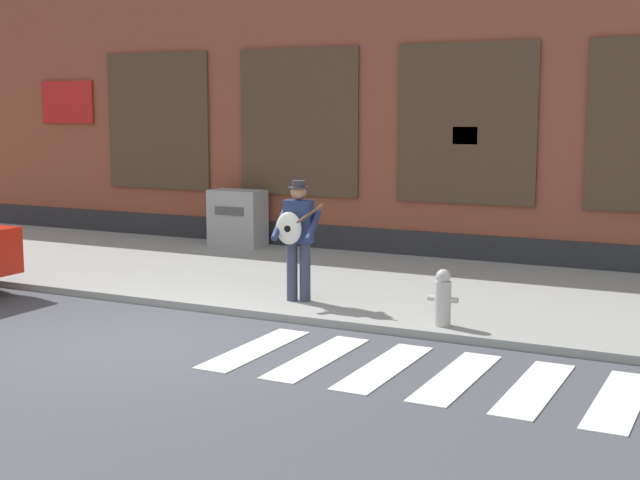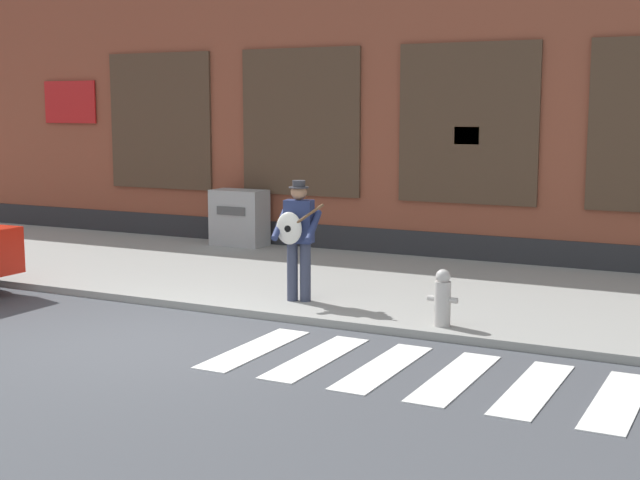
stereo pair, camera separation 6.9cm
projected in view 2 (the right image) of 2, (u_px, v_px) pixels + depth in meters
ground_plane at (156, 342)px, 10.50m from camera, size 160.00×160.00×0.00m
sidewalk at (315, 279)px, 14.09m from camera, size 28.00×5.12×0.10m
building_backdrop at (421, 73)px, 17.60m from camera, size 28.00×4.06×6.84m
crosswalk at (455, 378)px, 9.07m from camera, size 5.20×1.90×0.01m
busker at (297, 233)px, 12.08m from camera, size 0.76×0.60×1.66m
utility_box at (239, 218)px, 17.09m from camera, size 1.05×0.59×1.08m
fire_hydrant at (443, 298)px, 10.78m from camera, size 0.38×0.20×0.70m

